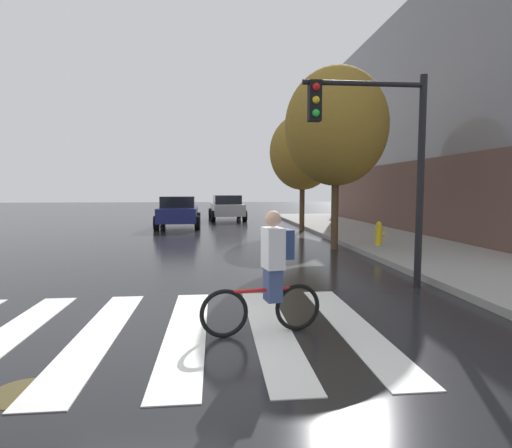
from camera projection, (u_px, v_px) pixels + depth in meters
The scene contains 10 objects.
ground_plane at pixel (139, 333), 5.65m from camera, with size 120.00×120.00×0.00m, color black.
crosswalk_stripes at pixel (98, 334), 5.60m from camera, with size 7.67×3.97×0.01m.
manhole_cover at pixel (23, 392), 4.00m from camera, with size 0.64×0.64×0.01m, color #473D1E.
sedan_mid at pixel (179, 211), 21.51m from camera, with size 2.29×4.74×1.62m.
sedan_far at pixel (227, 207), 26.81m from camera, with size 2.43×4.77×1.61m.
cyclist at pixel (271, 273), 5.61m from camera, with size 1.69×0.41×1.69m.
traffic_light_near at pixel (381, 144), 8.01m from camera, with size 2.47×0.28×4.20m.
fire_hydrant at pixel (379, 233), 13.53m from camera, with size 0.33×0.22×0.78m.
street_tree_near at pixel (336, 127), 13.37m from camera, with size 3.34×3.34×5.94m.
street_tree_mid at pixel (303, 152), 19.47m from camera, with size 3.12×3.12×5.54m.
Camera 1 is at (1.05, -5.64, 1.97)m, focal length 28.89 mm.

